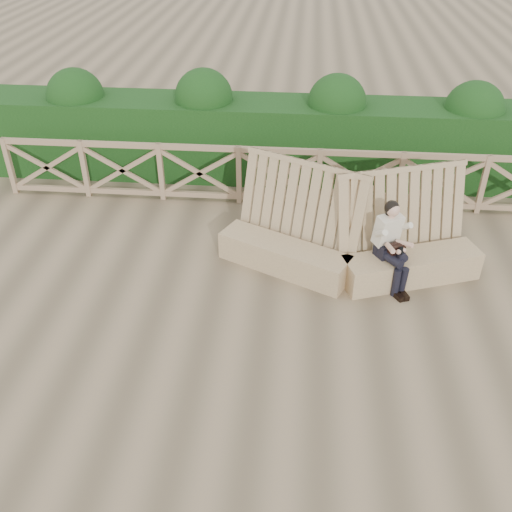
{
  "coord_description": "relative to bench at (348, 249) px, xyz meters",
  "views": [
    {
      "loc": [
        0.43,
        -5.77,
        5.07
      ],
      "look_at": [
        -0.12,
        0.4,
        0.9
      ],
      "focal_mm": 40.0,
      "sensor_mm": 36.0,
      "label": 1
    }
  ],
  "objects": [
    {
      "name": "ground",
      "position": [
        -1.16,
        -1.46,
        -0.39
      ],
      "size": [
        60.0,
        60.0,
        0.0
      ],
      "primitive_type": "plane",
      "color": "brown",
      "rests_on": "ground"
    },
    {
      "name": "guardrail",
      "position": [
        -1.16,
        2.04,
        0.16
      ],
      "size": [
        10.1,
        0.09,
        1.1
      ],
      "color": "#866C4E",
      "rests_on": "ground"
    },
    {
      "name": "bench",
      "position": [
        0.0,
        0.0,
        0.0
      ],
      "size": [
        3.96,
        1.58,
        1.57
      ],
      "rotation": [
        0.0,
        0.0,
        -0.04
      ],
      "color": "#8D6F50",
      "rests_on": "ground"
    },
    {
      "name": "hedge",
      "position": [
        -1.16,
        3.24,
        0.36
      ],
      "size": [
        12.0,
        1.2,
        1.5
      ],
      "primitive_type": "cube",
      "color": "black",
      "rests_on": "ground"
    },
    {
      "name": "woman",
      "position": [
        0.58,
        -0.24,
        0.32
      ],
      "size": [
        0.6,
        0.81,
        1.31
      ],
      "rotation": [
        0.0,
        0.0,
        0.55
      ],
      "color": "black",
      "rests_on": "ground"
    }
  ]
}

